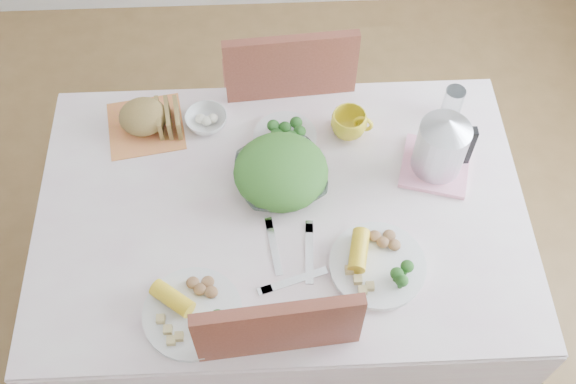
{
  "coord_description": "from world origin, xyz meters",
  "views": [
    {
      "loc": [
        -0.03,
        -1.09,
        2.51
      ],
      "look_at": [
        0.02,
        0.02,
        0.82
      ],
      "focal_mm": 42.0,
      "sensor_mm": 36.0,
      "label": 1
    }
  ],
  "objects_px": {
    "dining_table": "(283,266)",
    "salad_bowl": "(281,177)",
    "chair_far": "(284,104)",
    "dinner_plate_right": "(377,266)",
    "yellow_mug": "(349,124)",
    "dinner_plate_left": "(193,314)",
    "electric_kettle": "(442,144)"
  },
  "relations": [
    {
      "from": "dining_table",
      "to": "salad_bowl",
      "type": "bearing_deg",
      "value": 89.08
    },
    {
      "from": "chair_far",
      "to": "dinner_plate_right",
      "type": "xyz_separation_m",
      "value": [
        0.23,
        -0.89,
        0.31
      ]
    },
    {
      "from": "chair_far",
      "to": "yellow_mug",
      "type": "height_order",
      "value": "chair_far"
    },
    {
      "from": "dining_table",
      "to": "dinner_plate_left",
      "type": "relative_size",
      "value": 5.05
    },
    {
      "from": "dining_table",
      "to": "electric_kettle",
      "type": "relative_size",
      "value": 6.35
    },
    {
      "from": "dinner_plate_left",
      "to": "dinner_plate_right",
      "type": "relative_size",
      "value": 0.98
    },
    {
      "from": "dinner_plate_right",
      "to": "electric_kettle",
      "type": "bearing_deg",
      "value": 56.94
    },
    {
      "from": "salad_bowl",
      "to": "dinner_plate_right",
      "type": "xyz_separation_m",
      "value": [
        0.27,
        -0.31,
        -0.02
      ]
    },
    {
      "from": "dining_table",
      "to": "yellow_mug",
      "type": "xyz_separation_m",
      "value": [
        0.23,
        0.28,
        0.43
      ]
    },
    {
      "from": "dining_table",
      "to": "dinner_plate_left",
      "type": "height_order",
      "value": "dinner_plate_left"
    },
    {
      "from": "dinner_plate_left",
      "to": "electric_kettle",
      "type": "relative_size",
      "value": 1.26
    },
    {
      "from": "dinner_plate_left",
      "to": "salad_bowl",
      "type": "bearing_deg",
      "value": 58.82
    },
    {
      "from": "electric_kettle",
      "to": "salad_bowl",
      "type": "bearing_deg",
      "value": -169.15
    },
    {
      "from": "dining_table",
      "to": "chair_far",
      "type": "bearing_deg",
      "value": 87.08
    },
    {
      "from": "chair_far",
      "to": "dinner_plate_left",
      "type": "bearing_deg",
      "value": 69.45
    },
    {
      "from": "dining_table",
      "to": "dinner_plate_left",
      "type": "xyz_separation_m",
      "value": [
        -0.26,
        -0.34,
        0.4
      ]
    },
    {
      "from": "chair_far",
      "to": "dinner_plate_left",
      "type": "xyz_separation_m",
      "value": [
        -0.29,
        -1.01,
        0.31
      ]
    },
    {
      "from": "salad_bowl",
      "to": "dinner_plate_right",
      "type": "distance_m",
      "value": 0.41
    },
    {
      "from": "salad_bowl",
      "to": "electric_kettle",
      "type": "height_order",
      "value": "electric_kettle"
    },
    {
      "from": "chair_far",
      "to": "yellow_mug",
      "type": "distance_m",
      "value": 0.55
    },
    {
      "from": "dining_table",
      "to": "electric_kettle",
      "type": "bearing_deg",
      "value": 14.91
    },
    {
      "from": "dinner_plate_left",
      "to": "electric_kettle",
      "type": "distance_m",
      "value": 0.9
    },
    {
      "from": "yellow_mug",
      "to": "electric_kettle",
      "type": "distance_m",
      "value": 0.31
    },
    {
      "from": "dining_table",
      "to": "dinner_plate_right",
      "type": "bearing_deg",
      "value": -38.73
    },
    {
      "from": "dinner_plate_right",
      "to": "dining_table",
      "type": "bearing_deg",
      "value": 141.27
    },
    {
      "from": "salad_bowl",
      "to": "dinner_plate_right",
      "type": "height_order",
      "value": "salad_bowl"
    },
    {
      "from": "chair_far",
      "to": "salad_bowl",
      "type": "distance_m",
      "value": 0.67
    },
    {
      "from": "dinner_plate_right",
      "to": "chair_far",
      "type": "bearing_deg",
      "value": 104.78
    },
    {
      "from": "chair_far",
      "to": "dinner_plate_right",
      "type": "relative_size",
      "value": 3.62
    },
    {
      "from": "yellow_mug",
      "to": "salad_bowl",
      "type": "bearing_deg",
      "value": -140.15
    },
    {
      "from": "yellow_mug",
      "to": "dinner_plate_left",
      "type": "bearing_deg",
      "value": -128.18
    },
    {
      "from": "dining_table",
      "to": "salad_bowl",
      "type": "distance_m",
      "value": 0.43
    }
  ]
}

